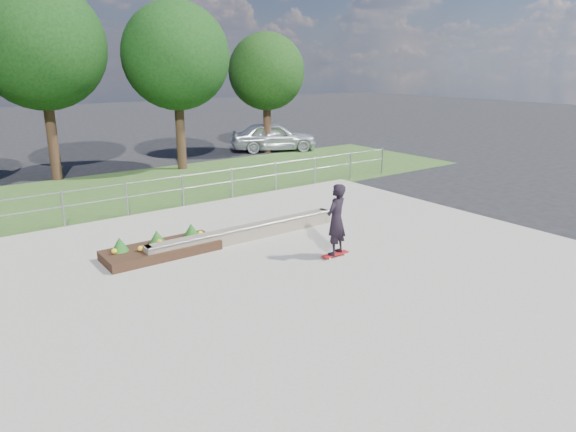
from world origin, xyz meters
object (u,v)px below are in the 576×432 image
object	(u,v)px
planter_bed	(161,248)
skateboarder	(336,220)
parked_car	(274,137)
grind_ledge	(246,233)

from	to	relation	value
planter_bed	skateboarder	bearing A→B (deg)	-38.53
planter_bed	parked_car	size ratio (longest dim) A/B	0.61
grind_ledge	skateboarder	bearing A→B (deg)	-65.42
grind_ledge	parked_car	xyz separation A→B (m)	(9.76, 12.70, 0.57)
parked_car	grind_ledge	bearing A→B (deg)	167.59
grind_ledge	parked_car	distance (m)	16.03
grind_ledge	skateboarder	distance (m)	2.90
skateboarder	parked_car	xyz separation A→B (m)	(8.60, 15.24, -0.23)
skateboarder	grind_ledge	bearing A→B (deg)	114.58
planter_bed	skateboarder	distance (m)	4.69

